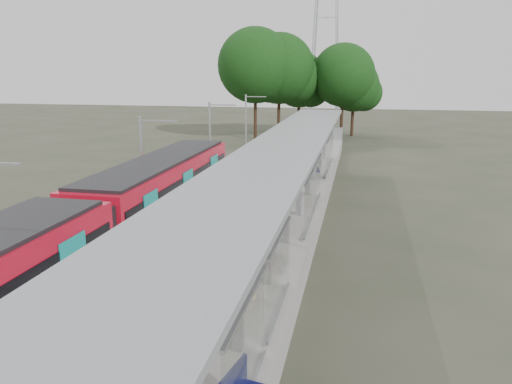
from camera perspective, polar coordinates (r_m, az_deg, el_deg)
trackbed at (r=27.42m, az=-8.26°, el=-2.41°), size 3.00×70.00×0.24m
platform at (r=26.15m, az=1.03°, el=-2.20°), size 6.00×50.00×1.00m
tactile_strip at (r=26.59m, az=-4.37°, el=-0.82°), size 0.60×50.00×0.02m
end_fence at (r=50.24m, az=6.42°, el=6.72°), size 6.00×0.10×1.20m
train at (r=18.25m, az=-19.21°, el=-5.04°), size 2.74×27.60×3.62m
canopy at (r=21.40m, az=3.38°, el=4.35°), size 3.27×38.00×3.66m
tree_cluster at (r=58.56m, az=4.63°, el=13.44°), size 17.80×13.22×12.34m
catenary_masts at (r=26.52m, az=-12.70°, el=3.05°), size 2.08×48.16×5.40m
bench_mid at (r=18.07m, az=0.87°, el=-5.99°), size 0.71×1.67×1.11m
bench_far at (r=32.25m, az=6.64°, el=2.74°), size 0.76×1.65×1.09m
info_pillar_near at (r=15.13m, az=-0.67°, el=-9.65°), size 0.35×0.35×1.56m
info_pillar_far at (r=32.37m, az=4.21°, el=3.06°), size 0.36×0.36×1.60m
litter_bin at (r=18.37m, az=0.98°, el=-6.03°), size 0.50×0.50×0.94m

